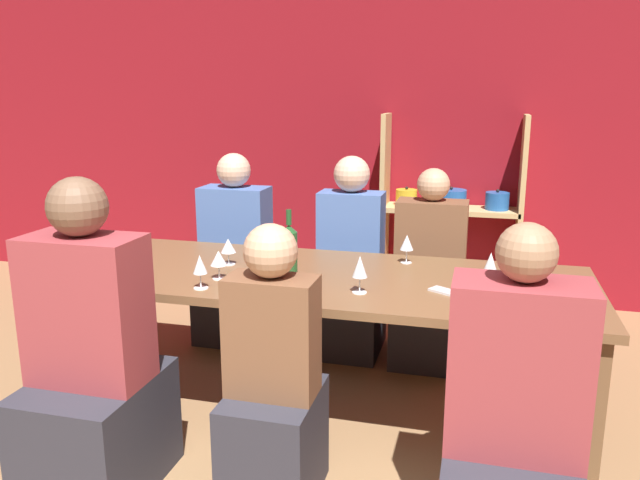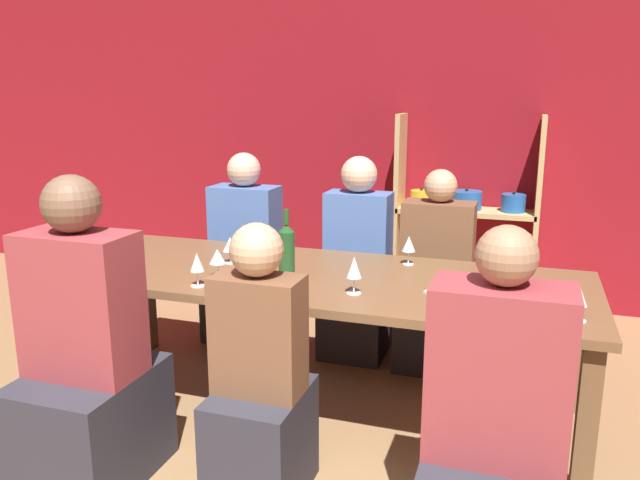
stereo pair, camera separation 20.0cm
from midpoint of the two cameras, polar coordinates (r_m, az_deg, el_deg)
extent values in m
cube|color=maroon|center=(4.96, 5.02, 10.37)|extent=(8.80, 0.06, 2.70)
cube|color=tan|center=(4.83, 4.73, 2.83)|extent=(0.04, 0.30, 1.45)
cube|color=tan|center=(4.76, 16.67, 2.16)|extent=(0.04, 0.30, 1.45)
cube|color=tan|center=(4.95, 10.31, -5.55)|extent=(1.00, 0.30, 0.04)
cylinder|color=#E0561E|center=(4.96, 6.49, -4.53)|extent=(0.24, 0.24, 0.10)
sphere|color=black|center=(4.94, 6.51, -3.82)|extent=(0.02, 0.02, 0.02)
cylinder|color=silver|center=(4.93, 10.34, -4.69)|extent=(0.24, 0.24, 0.12)
sphere|color=black|center=(4.90, 10.38, -3.89)|extent=(0.02, 0.02, 0.02)
cube|color=tan|center=(4.77, 10.67, 2.72)|extent=(1.00, 0.30, 0.04)
cylinder|color=gold|center=(4.79, 6.72, 3.87)|extent=(0.16, 0.16, 0.12)
sphere|color=black|center=(4.78, 6.74, 4.74)|extent=(0.02, 0.02, 0.02)
cylinder|color=#235BAD|center=(4.75, 10.71, 3.74)|extent=(0.23, 0.23, 0.13)
sphere|color=black|center=(4.74, 10.75, 4.68)|extent=(0.02, 0.02, 0.02)
cylinder|color=#235BAD|center=(4.74, 14.73, 3.46)|extent=(0.17, 0.17, 0.13)
sphere|color=black|center=(4.73, 14.79, 4.37)|extent=(0.02, 0.02, 0.02)
cube|color=brown|center=(3.10, -2.33, -3.49)|extent=(2.68, 0.97, 0.04)
cube|color=brown|center=(3.47, -24.97, -9.26)|extent=(0.08, 0.08, 0.69)
cube|color=brown|center=(2.76, 21.74, -14.83)|extent=(0.08, 0.08, 0.69)
cube|color=brown|center=(4.08, -17.79, -5.32)|extent=(0.08, 0.08, 0.69)
cube|color=brown|center=(3.49, 20.24, -8.67)|extent=(0.08, 0.08, 0.69)
cylinder|color=#1E4C23|center=(2.97, -4.76, -1.52)|extent=(0.08, 0.08, 0.24)
cone|color=#1E4C23|center=(2.94, -4.81, 1.04)|extent=(0.08, 0.08, 0.04)
cylinder|color=#1E4C23|center=(2.92, -4.83, 2.08)|extent=(0.03, 0.03, 0.07)
cylinder|color=white|center=(3.06, -11.05, -3.50)|extent=(0.06, 0.06, 0.00)
cylinder|color=white|center=(3.05, -11.07, -2.88)|extent=(0.01, 0.01, 0.06)
cone|color=white|center=(3.03, -11.13, -1.64)|extent=(0.08, 0.08, 0.07)
cylinder|color=maroon|center=(3.04, -11.12, -1.96)|extent=(0.04, 0.04, 0.03)
cylinder|color=white|center=(3.30, 6.18, -2.07)|extent=(0.06, 0.06, 0.00)
cylinder|color=white|center=(3.29, 6.19, -1.48)|extent=(0.01, 0.01, 0.07)
cone|color=white|center=(3.28, 6.22, -0.22)|extent=(0.07, 0.07, 0.08)
cylinder|color=white|center=(2.88, 13.26, -4.69)|extent=(0.06, 0.06, 0.00)
cylinder|color=white|center=(2.87, 13.31, -3.81)|extent=(0.01, 0.01, 0.09)
cone|color=white|center=(2.84, 13.40, -2.05)|extent=(0.07, 0.07, 0.09)
cylinder|color=beige|center=(2.85, 13.38, -2.52)|extent=(0.04, 0.04, 0.04)
cylinder|color=white|center=(2.71, 20.90, -6.41)|extent=(0.07, 0.07, 0.00)
cylinder|color=white|center=(2.70, 20.96, -5.77)|extent=(0.01, 0.01, 0.06)
cone|color=white|center=(2.68, 21.08, -4.41)|extent=(0.06, 0.06, 0.07)
cylinder|color=white|center=(2.99, 16.49, -4.20)|extent=(0.06, 0.06, 0.00)
cylinder|color=white|center=(2.98, 16.54, -3.40)|extent=(0.01, 0.01, 0.08)
cone|color=white|center=(2.96, 16.66, -1.75)|extent=(0.06, 0.06, 0.09)
cylinder|color=white|center=(3.30, -10.06, -2.20)|extent=(0.07, 0.07, 0.00)
cylinder|color=white|center=(3.30, -10.08, -1.66)|extent=(0.01, 0.01, 0.06)
cone|color=white|center=(3.28, -10.13, -0.51)|extent=(0.08, 0.08, 0.07)
cylinder|color=white|center=(3.40, -21.40, -2.51)|extent=(0.07, 0.07, 0.00)
cylinder|color=white|center=(3.39, -21.46, -1.84)|extent=(0.01, 0.01, 0.08)
cone|color=white|center=(3.37, -21.58, -0.50)|extent=(0.07, 0.07, 0.09)
cylinder|color=beige|center=(3.37, -21.55, -0.86)|extent=(0.04, 0.04, 0.03)
cylinder|color=white|center=(2.80, 1.59, -4.83)|extent=(0.07, 0.07, 0.00)
cylinder|color=white|center=(2.79, 1.59, -4.11)|extent=(0.01, 0.01, 0.07)
cone|color=white|center=(2.77, 1.61, -2.45)|extent=(0.07, 0.07, 0.10)
cylinder|color=beige|center=(2.77, 1.60, -2.95)|extent=(0.04, 0.04, 0.04)
cylinder|color=white|center=(3.20, -20.14, -3.36)|extent=(0.06, 0.06, 0.00)
cylinder|color=white|center=(3.19, -20.19, -2.69)|extent=(0.01, 0.01, 0.07)
cone|color=white|center=(3.17, -20.31, -1.28)|extent=(0.07, 0.07, 0.09)
cylinder|color=white|center=(2.93, -12.76, -4.33)|extent=(0.07, 0.07, 0.00)
cylinder|color=white|center=(2.92, -12.80, -3.65)|extent=(0.01, 0.01, 0.07)
cone|color=white|center=(2.90, -12.87, -2.19)|extent=(0.07, 0.07, 0.09)
cylinder|color=maroon|center=(2.91, -12.85, -2.61)|extent=(0.04, 0.04, 0.03)
cube|color=silver|center=(2.84, 9.47, -4.69)|extent=(0.16, 0.14, 0.01)
cube|color=#99383D|center=(2.19, 15.10, -11.24)|extent=(0.45, 0.25, 0.60)
sphere|color=#9E7556|center=(2.06, 15.77, -1.14)|extent=(0.20, 0.20, 0.20)
cube|color=#2D2D38|center=(3.88, 8.34, -7.70)|extent=(0.41, 0.51, 0.44)
cube|color=brown|center=(3.73, 8.60, -0.60)|extent=(0.41, 0.23, 0.55)
sphere|color=tan|center=(3.66, 8.80, 5.02)|extent=(0.19, 0.19, 0.19)
cube|color=#2D2D38|center=(2.86, -21.61, -16.12)|extent=(0.46, 0.57, 0.48)
cube|color=#99383D|center=(2.65, -22.60, -5.94)|extent=(0.46, 0.25, 0.59)
sphere|color=brown|center=(2.55, -23.42, 2.80)|extent=(0.23, 0.23, 0.23)
cube|color=#2D2D38|center=(3.97, 1.32, -6.96)|extent=(0.39, 0.49, 0.45)
cube|color=#4C70B7|center=(3.82, 1.36, 0.21)|extent=(0.39, 0.21, 0.56)
sphere|color=beige|center=(3.75, 1.39, 6.04)|extent=(0.22, 0.22, 0.22)
cube|color=#2D2D38|center=(2.64, -6.56, -18.12)|extent=(0.35, 0.43, 0.46)
cube|color=brown|center=(2.43, -6.85, -8.76)|extent=(0.35, 0.19, 0.47)
sphere|color=tan|center=(2.33, -7.08, -1.01)|extent=(0.21, 0.21, 0.21)
cube|color=#2D2D38|center=(4.27, -8.85, -5.96)|extent=(0.44, 0.55, 0.41)
cube|color=#4C70B7|center=(4.13, -9.10, 0.67)|extent=(0.44, 0.24, 0.60)
sphere|color=beige|center=(4.06, -9.31, 6.31)|extent=(0.22, 0.22, 0.22)
camera|label=1|loc=(0.10, -91.82, -0.43)|focal=35.00mm
camera|label=2|loc=(0.10, 88.18, 0.43)|focal=35.00mm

